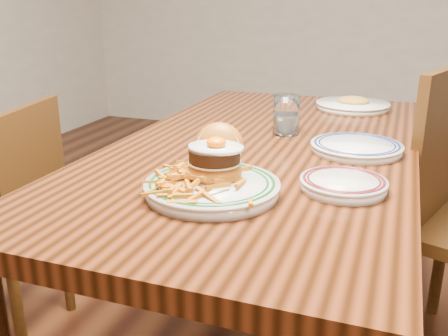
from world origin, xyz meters
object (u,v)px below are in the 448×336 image
(main_plate, at_px, (213,175))
(side_plate, at_px, (343,183))
(table, at_px, (265,171))
(chair_left, at_px, (7,220))

(main_plate, relative_size, side_plate, 1.63)
(table, distance_m, main_plate, 0.44)
(chair_left, height_order, main_plate, main_plate)
(chair_left, bearing_deg, main_plate, -26.42)
(table, xyz_separation_m, main_plate, (-0.01, -0.42, 0.13))
(main_plate, distance_m, side_plate, 0.29)
(side_plate, bearing_deg, chair_left, 167.30)
(table, bearing_deg, side_plate, -49.81)
(side_plate, bearing_deg, main_plate, -165.03)
(table, bearing_deg, main_plate, -90.73)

